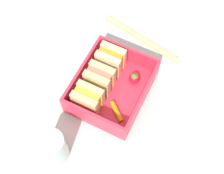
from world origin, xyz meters
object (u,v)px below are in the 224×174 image
at_px(carrot_stick_far_left, 117,111).
at_px(drinking_glass, 54,147).
at_px(strawberry_far_left, 134,78).
at_px(sandwich_center_left, 100,79).
at_px(chopstick_pair, 143,38).
at_px(sandwich_left, 88,99).
at_px(sandwich_center, 111,60).

distance_m(carrot_stick_far_left, drinking_glass, 0.15).
xyz_separation_m(carrot_stick_far_left, strawberry_far_left, (0.09, -0.00, 0.01)).
distance_m(sandwich_center_left, chopstick_pair, 0.17).
distance_m(sandwich_left, strawberry_far_left, 0.12).
relative_size(chopstick_pair, drinking_glass, 2.51).
bearing_deg(carrot_stick_far_left, strawberry_far_left, -1.23).
bearing_deg(drinking_glass, sandwich_center_left, -3.27).
height_order(sandwich_left, strawberry_far_left, sandwich_left).
distance_m(strawberry_far_left, drinking_glass, 0.23).
distance_m(chopstick_pair, drinking_glass, 0.34).
height_order(sandwich_center_left, carrot_stick_far_left, sandwich_center_left).
relative_size(sandwich_center_left, strawberry_far_left, 1.96).
relative_size(strawberry_far_left, drinking_glass, 0.35).
distance_m(sandwich_left, carrot_stick_far_left, 0.07).
height_order(sandwich_center, strawberry_far_left, sandwich_center).
xyz_separation_m(sandwich_center_left, carrot_stick_far_left, (-0.04, -0.06, -0.02)).
height_order(sandwich_center_left, chopstick_pair, sandwich_center_left).
relative_size(sandwich_center_left, drinking_glass, 0.69).
distance_m(sandwich_center_left, carrot_stick_far_left, 0.08).
height_order(carrot_stick_far_left, strawberry_far_left, strawberry_far_left).
bearing_deg(sandwich_center_left, carrot_stick_far_left, -125.05).
bearing_deg(sandwich_left, sandwich_center_left, 0.00).
bearing_deg(sandwich_left, sandwich_center, 0.00).
bearing_deg(chopstick_pair, sandwich_center, 163.36).
relative_size(sandwich_left, sandwich_center, 1.00).
height_order(strawberry_far_left, drinking_glass, drinking_glass).
distance_m(sandwich_center_left, sandwich_center, 0.05).
distance_m(sandwich_center, strawberry_far_left, 0.07).
bearing_deg(sandwich_center, drinking_glass, 177.50).
distance_m(carrot_stick_far_left, chopstick_pair, 0.21).
relative_size(sandwich_center_left, chopstick_pair, 0.28).
xyz_separation_m(sandwich_left, carrot_stick_far_left, (0.01, -0.06, -0.02)).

